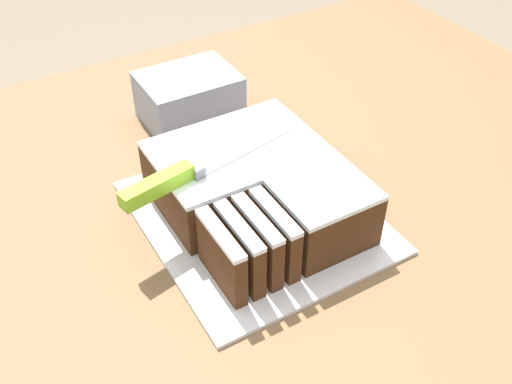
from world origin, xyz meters
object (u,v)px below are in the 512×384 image
at_px(cake_board, 256,216).
at_px(storage_box, 191,97).
at_px(cake, 257,188).
at_px(knife, 179,177).

relative_size(cake_board, storage_box, 2.15).
height_order(cake, knife, knife).
bearing_deg(cake_board, knife, 166.52).
distance_m(knife, storage_box, 0.30).
bearing_deg(storage_box, cake_board, -97.10).
bearing_deg(cake_board, storage_box, 82.90).
relative_size(cake, storage_box, 1.70).
relative_size(cake_board, knife, 1.26).
relative_size(cake, knife, 1.00).
bearing_deg(cake, cake_board, -128.75).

